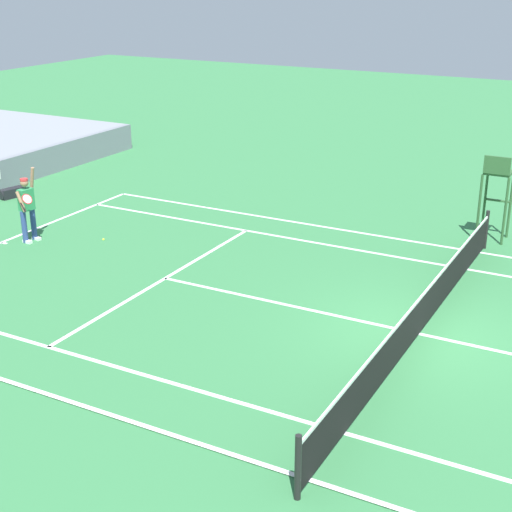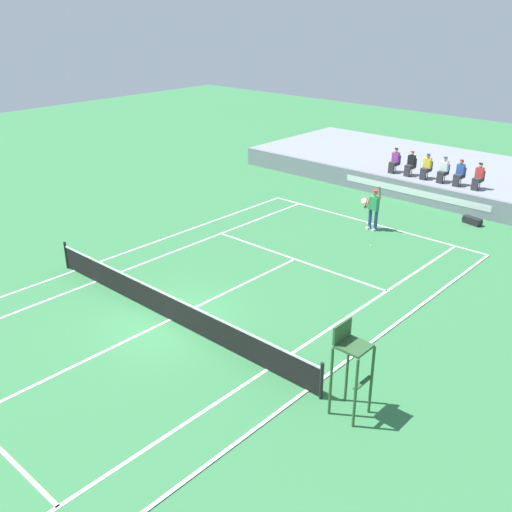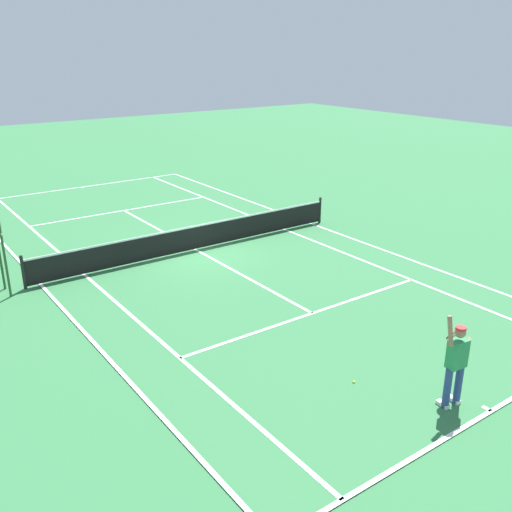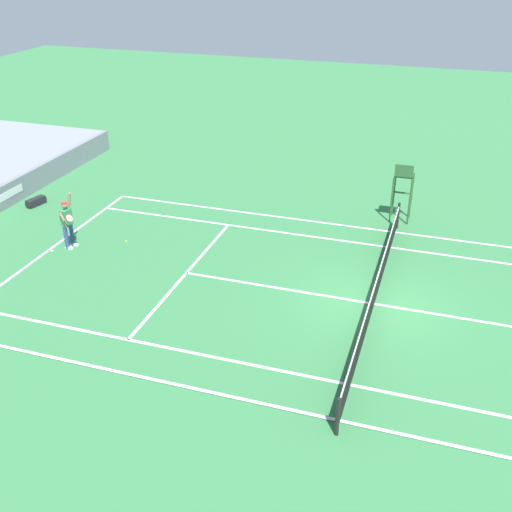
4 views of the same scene
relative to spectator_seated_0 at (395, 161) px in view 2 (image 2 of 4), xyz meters
The scene contains 15 objects.
ground_plane 17.15m from the spectator_seated_0, 83.92° to the right, with size 80.00×80.00×0.00m, color #337542.
court 17.15m from the spectator_seated_0, 83.92° to the right, with size 11.08×23.88×0.03m.
net 17.11m from the spectator_seated_0, 83.92° to the right, with size 11.98×0.10×1.07m.
barrier_wall 2.34m from the spectator_seated_0, 28.48° to the right, with size 22.54×0.25×1.02m.
bleacher_platform 3.97m from the spectator_seated_0, 61.65° to the left, with size 22.54×8.42×1.02m, color gray.
spectator_seated_0 is the anchor object (origin of this frame).
spectator_seated_1 0.92m from the spectator_seated_0, ahead, with size 0.44×0.60×1.26m.
spectator_seated_2 1.80m from the spectator_seated_0, ahead, with size 0.44×0.60×1.26m.
spectator_seated_3 2.72m from the spectator_seated_0, ahead, with size 0.44×0.60×1.26m.
spectator_seated_4 3.56m from the spectator_seated_0, ahead, with size 0.44×0.60×1.26m.
spectator_seated_5 4.50m from the spectator_seated_0, ahead, with size 0.44×0.60×1.26m.
tennis_player 6.19m from the spectator_seated_0, 68.11° to the right, with size 0.79×0.62×2.08m.
tennis_ball 8.30m from the spectator_seated_0, 65.93° to the right, with size 0.07×0.07×0.07m, color #D1E533.
umpire_chair 19.00m from the spectator_seated_0, 63.30° to the right, with size 0.77×0.77×2.44m.
equipment_bag 5.88m from the spectator_seated_0, 21.13° to the right, with size 0.95×0.52×0.32m.
Camera 2 is at (12.93, -10.23, 9.38)m, focal length 41.09 mm.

